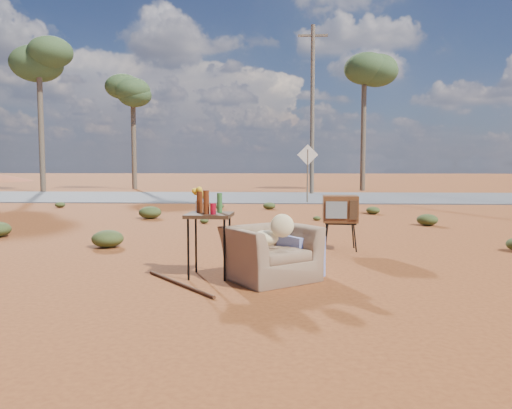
{
  "coord_description": "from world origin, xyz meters",
  "views": [
    {
      "loc": [
        0.49,
        -6.65,
        1.46
      ],
      "look_at": [
        0.09,
        1.49,
        0.8
      ],
      "focal_mm": 35.0,
      "sensor_mm": 36.0,
      "label": 1
    }
  ],
  "objects": [
    {
      "name": "ground",
      "position": [
        0.0,
        0.0,
        0.0
      ],
      "size": [
        140.0,
        140.0,
        0.0
      ],
      "primitive_type": "plane",
      "color": "brown",
      "rests_on": "ground"
    },
    {
      "name": "highway",
      "position": [
        0.0,
        15.0,
        0.02
      ],
      "size": [
        140.0,
        7.0,
        0.04
      ],
      "primitive_type": "cube",
      "color": "#565659",
      "rests_on": "ground"
    },
    {
      "name": "armchair",
      "position": [
        0.44,
        -0.36,
        0.43
      ],
      "size": [
        1.33,
        1.35,
        0.91
      ],
      "rotation": [
        0.0,
        0.0,
        0.63
      ],
      "color": "brown",
      "rests_on": "ground"
    },
    {
      "name": "tv_unit",
      "position": [
        1.51,
        1.82,
        0.69
      ],
      "size": [
        0.6,
        0.5,
        0.93
      ],
      "rotation": [
        0.0,
        0.0,
        -0.05
      ],
      "color": "black",
      "rests_on": "ground"
    },
    {
      "name": "side_table",
      "position": [
        -0.46,
        -0.25,
        0.85
      ],
      "size": [
        0.6,
        0.6,
        1.15
      ],
      "rotation": [
        0.0,
        0.0,
        -0.04
      ],
      "color": "#3C2515",
      "rests_on": "ground"
    },
    {
      "name": "rusty_bar",
      "position": [
        -0.73,
        -0.77,
        0.02
      ],
      "size": [
        1.05,
        1.25,
        0.04
      ],
      "primitive_type": "cylinder",
      "rotation": [
        0.0,
        1.57,
        -0.88
      ],
      "color": "#492613",
      "rests_on": "ground"
    },
    {
      "name": "road_sign",
      "position": [
        1.5,
        12.0,
        1.5
      ],
      "size": [
        0.78,
        0.06,
        2.19
      ],
      "color": "brown",
      "rests_on": "ground"
    },
    {
      "name": "eucalyptus_left",
      "position": [
        -12.0,
        19.0,
        6.92
      ],
      "size": [
        3.2,
        3.2,
        8.1
      ],
      "color": "brown",
      "rests_on": "ground"
    },
    {
      "name": "eucalyptus_near_left",
      "position": [
        -8.0,
        22.0,
        5.45
      ],
      "size": [
        3.2,
        3.2,
        6.6
      ],
      "color": "brown",
      "rests_on": "ground"
    },
    {
      "name": "eucalyptus_center",
      "position": [
        5.0,
        21.0,
        6.43
      ],
      "size": [
        3.2,
        3.2,
        7.6
      ],
      "color": "brown",
      "rests_on": "ground"
    },
    {
      "name": "utility_pole_center",
      "position": [
        2.0,
        17.5,
        4.15
      ],
      "size": [
        1.4,
        0.2,
        8.0
      ],
      "color": "brown",
      "rests_on": "ground"
    },
    {
      "name": "scrub_patch",
      "position": [
        -0.82,
        4.41,
        0.14
      ],
      "size": [
        17.49,
        8.07,
        0.33
      ],
      "color": "#3D4B20",
      "rests_on": "ground"
    }
  ]
}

